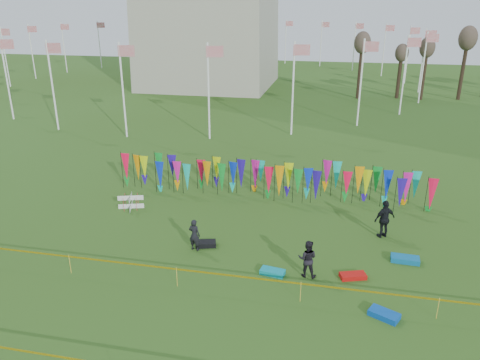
% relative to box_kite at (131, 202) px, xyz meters
% --- Properties ---
extents(ground, '(160.00, 160.00, 0.00)m').
position_rel_box_kite_xyz_m(ground, '(7.19, -5.83, -0.41)').
color(ground, '#2D4D15').
rests_on(ground, ground).
extents(flagpole_ring, '(57.40, 56.16, 8.00)m').
position_rel_box_kite_xyz_m(flagpole_ring, '(-6.81, 42.17, 3.59)').
color(flagpole_ring, white).
rests_on(flagpole_ring, ground).
extents(banner_row, '(18.64, 0.64, 2.16)m').
position_rel_box_kite_xyz_m(banner_row, '(7.47, 3.43, 0.87)').
color(banner_row, black).
rests_on(banner_row, ground).
extents(caution_tape_near, '(26.00, 0.02, 0.90)m').
position_rel_box_kite_xyz_m(caution_tape_near, '(6.97, -6.88, 0.37)').
color(caution_tape_near, '#E5C104').
rests_on(caution_tape_near, ground).
extents(box_kite, '(0.73, 0.73, 0.81)m').
position_rel_box_kite_xyz_m(box_kite, '(0.00, 0.00, 0.00)').
color(box_kite, red).
rests_on(box_kite, ground).
extents(person_left, '(0.65, 0.53, 1.57)m').
position_rel_box_kite_xyz_m(person_left, '(4.95, -3.78, 0.38)').
color(person_left, black).
rests_on(person_left, ground).
extents(person_mid, '(0.83, 0.53, 1.68)m').
position_rel_box_kite_xyz_m(person_mid, '(10.33, -4.96, 0.43)').
color(person_mid, black).
rests_on(person_mid, ground).
extents(person_right, '(1.32, 1.18, 1.96)m').
position_rel_box_kite_xyz_m(person_right, '(13.78, -0.56, 0.57)').
color(person_right, black).
rests_on(person_right, ground).
extents(kite_bag_turquoise, '(1.11, 0.68, 0.21)m').
position_rel_box_kite_xyz_m(kite_bag_turquoise, '(8.87, -5.13, -0.30)').
color(kite_bag_turquoise, '#0B97A9').
rests_on(kite_bag_turquoise, ground).
extents(kite_bag_blue, '(1.23, 1.00, 0.23)m').
position_rel_box_kite_xyz_m(kite_bag_blue, '(13.38, -7.20, -0.29)').
color(kite_bag_blue, '#0B4EB9').
rests_on(kite_bag_blue, ground).
extents(kite_bag_red, '(1.20, 0.83, 0.20)m').
position_rel_box_kite_xyz_m(kite_bag_red, '(12.28, -4.72, -0.31)').
color(kite_bag_red, red).
rests_on(kite_bag_red, ground).
extents(kite_bag_black, '(1.10, 0.83, 0.23)m').
position_rel_box_kite_xyz_m(kite_bag_black, '(5.35, -3.32, -0.29)').
color(kite_bag_black, black).
rests_on(kite_bag_black, ground).
extents(kite_bag_teal, '(1.27, 0.66, 0.24)m').
position_rel_box_kite_xyz_m(kite_bag_teal, '(14.61, -2.84, -0.29)').
color(kite_bag_teal, '#0B67A4').
rests_on(kite_bag_teal, ground).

